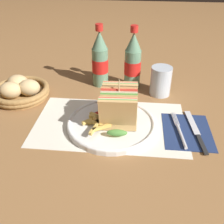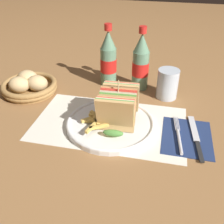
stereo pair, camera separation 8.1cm
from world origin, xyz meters
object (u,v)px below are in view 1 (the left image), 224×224
Objects in this scene: plate_main at (111,124)px; bread_basket at (20,90)px; glass_near at (161,83)px; fork at (180,132)px; knife at (196,131)px; club_sandwich at (119,106)px; coke_bottle_far at (133,62)px; coke_bottle_near at (100,60)px.

plate_main is 1.33× the size of bread_basket.
glass_near is 0.51m from bread_basket.
glass_near is at bearing 94.86° from fork.
bread_basket is (-0.61, 0.16, 0.02)m from knife.
club_sandwich is 0.90× the size of bread_basket.
club_sandwich is 0.88× the size of knife.
glass_near is at bearing -24.76° from coke_bottle_far.
coke_bottle_far reaches higher than knife.
fork is 0.74× the size of coke_bottle_far.
bread_basket is at bearing -155.22° from coke_bottle_near.
coke_bottle_far reaches higher than fork.
club_sandwich is 0.20m from fork.
coke_bottle_near is at bearing 166.53° from glass_near.
coke_bottle_far is 1.15× the size of bread_basket.
coke_bottle_far is at bearing 83.10° from club_sandwich.
knife is at bearing -1.66° from plate_main.
plate_main reaches higher than knife.
fork is at bearing -17.06° from bread_basket.
plate_main is at bearing -125.66° from glass_near.
glass_near is at bearing 106.58° from knife.
fork is at bearing -62.19° from coke_bottle_far.
coke_bottle_far is at bearing 16.85° from bread_basket.
knife is at bearing 10.04° from fork.
club_sandwich is (0.02, 0.01, 0.06)m from plate_main.
coke_bottle_near is 0.13m from coke_bottle_far.
plate_main is 1.30× the size of knife.
club_sandwich is 0.40m from bread_basket.
glass_near is 0.52× the size of bread_basket.
knife is (0.24, -0.02, -0.06)m from club_sandwich.
glass_near reaches higher than knife.
club_sandwich is at bearing -122.88° from glass_near.
coke_bottle_near is at bearing 177.08° from coke_bottle_far.
glass_near is (0.23, -0.06, -0.06)m from coke_bottle_near.
glass_near is at bearing 54.34° from plate_main.
fork is 0.34m from coke_bottle_far.
fork is at bearing -169.96° from knife.
fork is 0.85× the size of bread_basket.
coke_bottle_near is at bearing 104.43° from plate_main.
fork is at bearing -78.77° from glass_near.
bread_basket is at bearing 159.30° from club_sandwich.
knife is (0.05, 0.01, -0.00)m from fork.
club_sandwich is 0.29m from coke_bottle_near.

